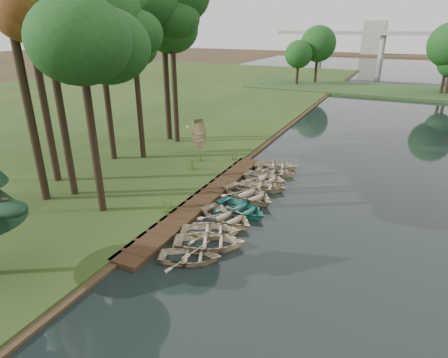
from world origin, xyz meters
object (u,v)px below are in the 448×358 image
at_px(rowboat_1, 209,241).
at_px(stored_rowboat, 199,149).
at_px(rowboat_2, 211,229).
at_px(rowboat_0, 190,255).
at_px(boardwalk, 204,199).

distance_m(rowboat_1, stored_rowboat, 14.59).
distance_m(rowboat_2, stored_rowboat, 13.42).
xyz_separation_m(rowboat_0, stored_rowboat, (-7.25, 13.93, 0.24)).
bearing_deg(boardwalk, stored_rowboat, 120.90).
xyz_separation_m(boardwalk, rowboat_2, (2.36, -3.58, 0.23)).
bearing_deg(stored_rowboat, rowboat_1, -113.49).
xyz_separation_m(boardwalk, rowboat_1, (2.84, -4.66, 0.27)).
xyz_separation_m(rowboat_0, rowboat_1, (0.28, 1.44, 0.06)).
relative_size(rowboat_0, stored_rowboat, 1.04).
distance_m(rowboat_0, rowboat_2, 2.52).
bearing_deg(rowboat_1, stored_rowboat, 7.95).
height_order(boardwalk, rowboat_2, rowboat_2).
bearing_deg(boardwalk, rowboat_1, -58.63).
relative_size(boardwalk, rowboat_0, 5.35).
xyz_separation_m(boardwalk, stored_rowboat, (-4.69, 7.83, 0.45)).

